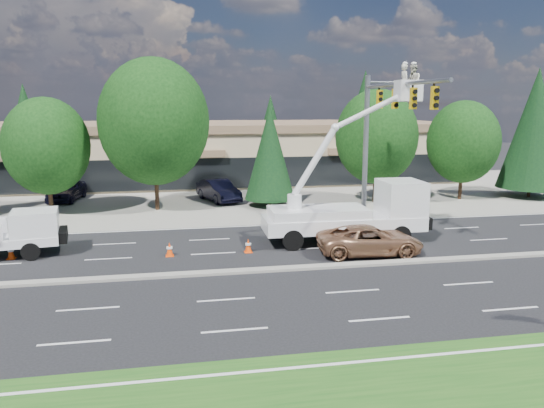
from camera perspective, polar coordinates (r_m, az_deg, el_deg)
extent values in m
plane|color=black|center=(23.42, -5.73, -7.47)|extent=(140.00, 140.00, 0.00)
cube|color=gray|center=(42.84, -8.03, 0.82)|extent=(140.00, 22.00, 0.01)
cube|color=gray|center=(23.40, -5.73, -7.33)|extent=(120.00, 0.55, 0.12)
cube|color=tan|center=(52.43, -8.61, 5.36)|extent=(50.00, 15.00, 5.00)
cube|color=brown|center=(52.26, -8.69, 8.25)|extent=(50.40, 15.40, 0.70)
cube|color=black|center=(45.04, -8.22, 3.22)|extent=(48.00, 0.12, 2.60)
cylinder|color=#332114|center=(38.56, -22.73, 0.88)|extent=(0.28, 0.28, 2.52)
ellipsoid|color=black|center=(38.18, -23.09, 5.75)|extent=(5.60, 5.60, 6.44)
cylinder|color=#332114|center=(37.62, -12.31, 1.91)|extent=(0.28, 0.28, 3.37)
ellipsoid|color=black|center=(37.22, -12.58, 8.63)|extent=(7.50, 7.50, 8.62)
cylinder|color=#332114|center=(38.42, -0.22, 0.39)|extent=(0.26, 0.26, 0.80)
cone|color=black|center=(37.95, -0.23, 5.50)|extent=(3.63, 3.63, 6.63)
cylinder|color=#332114|center=(40.45, 11.00, 2.09)|extent=(0.28, 0.28, 2.72)
ellipsoid|color=black|center=(40.08, 11.18, 7.12)|extent=(6.05, 6.05, 6.95)
cylinder|color=#332114|center=(43.51, 19.61, 2.09)|extent=(0.28, 0.28, 2.46)
ellipsoid|color=black|center=(43.18, 19.88, 6.30)|extent=(5.46, 5.46, 6.28)
cylinder|color=#332114|center=(46.92, 25.91, 1.19)|extent=(0.26, 0.26, 0.80)
cone|color=black|center=(46.45, 26.41, 7.30)|extent=(5.12, 5.12, 9.35)
cylinder|color=#332114|center=(66.56, -24.66, 3.80)|extent=(0.26, 0.26, 0.80)
cone|color=black|center=(66.24, -24.98, 7.86)|extent=(4.86, 4.86, 8.87)
cylinder|color=#332114|center=(64.59, -12.50, 4.34)|extent=(0.26, 0.26, 0.80)
cone|color=black|center=(64.26, -12.67, 8.50)|extent=(4.82, 4.82, 8.80)
cylinder|color=#332114|center=(65.62, -0.16, 4.69)|extent=(0.26, 0.26, 0.80)
cone|color=black|center=(65.32, -0.16, 8.23)|extent=(4.22, 4.22, 7.70)
cylinder|color=#332114|center=(68.79, 9.76, 4.81)|extent=(0.26, 0.26, 0.80)
cone|color=black|center=(68.46, 9.91, 9.59)|extent=(5.79, 5.79, 10.58)
cylinder|color=gray|center=(33.64, 10.03, 5.80)|extent=(0.32, 0.32, 9.00)
cylinder|color=gray|center=(28.91, 13.82, 12.43)|extent=(0.20, 10.00, 0.20)
cylinder|color=gray|center=(34.02, 12.36, 12.69)|extent=(2.60, 0.12, 0.12)
cube|color=gold|center=(31.66, 11.50, 10.98)|extent=(0.32, 0.22, 1.05)
cube|color=gold|center=(29.63, 13.11, 10.95)|extent=(0.32, 0.22, 1.05)
cube|color=gold|center=(27.62, 14.96, 10.91)|extent=(0.32, 0.22, 1.05)
cube|color=gold|center=(25.65, 17.09, 10.85)|extent=(0.32, 0.22, 1.05)
cube|color=white|center=(28.27, -24.13, -2.08)|extent=(2.40, 2.36, 1.43)
cube|color=black|center=(28.18, -22.90, -1.63)|extent=(0.36, 1.81, 0.96)
cube|color=white|center=(28.49, 7.66, -1.99)|extent=(8.56, 2.70, 0.74)
cube|color=white|center=(29.37, 13.67, 0.40)|extent=(2.17, 2.54, 2.13)
cube|color=black|center=(29.66, 15.11, 0.75)|extent=(0.12, 2.13, 1.28)
cube|color=white|center=(28.00, 4.98, -0.94)|extent=(5.15, 2.54, 0.53)
cylinder|color=white|center=(27.59, 2.43, 0.16)|extent=(0.74, 0.74, 0.85)
cube|color=white|center=(28.98, 14.45, 11.73)|extent=(1.19, 0.98, 1.15)
imported|color=beige|center=(28.90, 14.05, 12.60)|extent=(0.45, 0.68, 1.84)
imported|color=beige|center=(29.09, 14.92, 12.55)|extent=(0.71, 0.90, 1.84)
ellipsoid|color=white|center=(28.95, 14.14, 14.45)|extent=(0.28, 0.28, 0.19)
ellipsoid|color=white|center=(29.14, 15.01, 14.38)|extent=(0.28, 0.28, 0.19)
cube|color=#FC4507|center=(28.34, -26.22, -5.28)|extent=(0.40, 0.40, 0.03)
cone|color=#FC4507|center=(28.25, -26.28, -4.63)|extent=(0.36, 0.36, 0.70)
cylinder|color=white|center=(28.24, -26.29, -4.49)|extent=(0.29, 0.29, 0.10)
cube|color=#FC4507|center=(26.37, -10.94, -5.49)|extent=(0.40, 0.40, 0.03)
cone|color=#FC4507|center=(26.28, -10.96, -4.78)|extent=(0.36, 0.36, 0.70)
cylinder|color=white|center=(26.27, -10.97, -4.64)|extent=(0.29, 0.29, 0.10)
cube|color=#FC4507|center=(26.57, -2.57, -5.17)|extent=(0.40, 0.40, 0.03)
cone|color=#FC4507|center=(26.48, -2.57, -4.48)|extent=(0.36, 0.36, 0.70)
cylinder|color=white|center=(26.46, -2.58, -4.33)|extent=(0.29, 0.29, 0.10)
cube|color=#FC4507|center=(27.94, 7.71, -4.47)|extent=(0.40, 0.40, 0.03)
cone|color=#FC4507|center=(27.86, 7.73, -3.80)|extent=(0.36, 0.36, 0.70)
cylinder|color=white|center=(27.84, 7.73, -3.66)|extent=(0.29, 0.29, 0.10)
imported|color=#9E6D4C|center=(26.46, 10.50, -3.84)|extent=(5.33, 2.77, 1.43)
imported|color=black|center=(43.39, -21.22, 1.43)|extent=(2.64, 5.10, 1.66)
imported|color=black|center=(40.47, -5.78, 1.47)|extent=(3.26, 5.27, 1.64)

